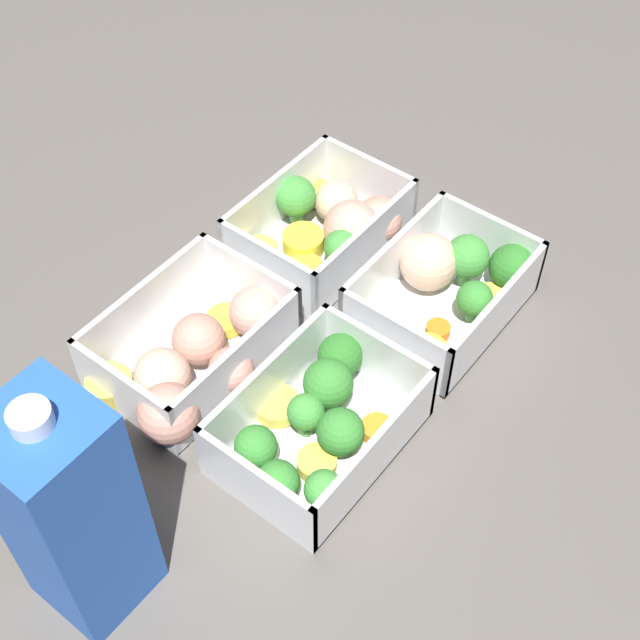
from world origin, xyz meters
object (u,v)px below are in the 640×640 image
(juice_carton, at_px, (71,512))
(container_far_left, at_px, (451,282))
(container_far_right, at_px, (317,423))
(container_near_right, at_px, (194,358))
(container_near_left, at_px, (332,225))

(juice_carton, bearing_deg, container_far_left, 172.30)
(container_far_right, bearing_deg, juice_carton, -14.69)
(container_near_right, distance_m, container_far_right, 0.12)
(container_near_left, xyz_separation_m, container_far_right, (0.18, 0.12, 0.00))
(container_near_left, xyz_separation_m, container_near_right, (0.19, 0.01, -0.00))
(container_near_left, bearing_deg, container_far_left, 92.54)
(container_far_left, xyz_separation_m, juice_carton, (0.37, -0.05, 0.07))
(container_near_right, bearing_deg, container_far_right, 95.17)
(container_near_right, relative_size, container_far_right, 1.19)
(container_near_right, relative_size, container_far_left, 1.16)
(container_far_left, relative_size, juice_carton, 0.78)
(container_near_left, relative_size, container_far_right, 1.00)
(container_near_right, bearing_deg, container_far_left, 148.74)
(container_far_right, height_order, juice_carton, juice_carton)
(container_far_left, bearing_deg, container_near_left, -87.46)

